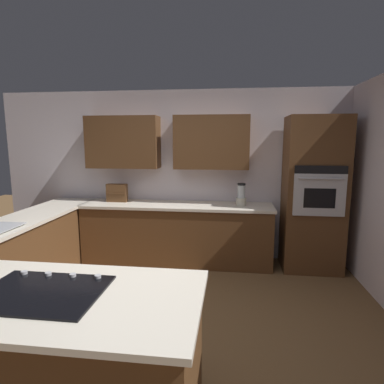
% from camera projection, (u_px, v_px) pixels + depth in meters
% --- Properties ---
extents(ground_plane, '(14.00, 14.00, 0.00)m').
position_uv_depth(ground_plane, '(158.00, 326.00, 3.19)').
color(ground_plane, brown).
extents(wall_back, '(6.00, 0.44, 2.60)m').
position_uv_depth(wall_back, '(182.00, 166.00, 4.96)').
color(wall_back, silver).
rests_on(wall_back, ground).
extents(lower_cabinets_back, '(2.80, 0.60, 0.86)m').
position_uv_depth(lower_cabinets_back, '(177.00, 235.00, 4.81)').
color(lower_cabinets_back, brown).
rests_on(lower_cabinets_back, ground).
extents(countertop_back, '(2.84, 0.64, 0.04)m').
position_uv_depth(countertop_back, '(177.00, 205.00, 4.74)').
color(countertop_back, silver).
rests_on(countertop_back, lower_cabinets_back).
extents(lower_cabinets_side, '(0.60, 2.90, 0.86)m').
position_uv_depth(lower_cabinets_side, '(22.00, 257.00, 3.88)').
color(lower_cabinets_side, brown).
rests_on(lower_cabinets_side, ground).
extents(countertop_side, '(0.64, 2.94, 0.04)m').
position_uv_depth(countertop_side, '(19.00, 221.00, 3.81)').
color(countertop_side, silver).
rests_on(countertop_side, lower_cabinets_side).
extents(island_base, '(1.93, 0.88, 0.86)m').
position_uv_depth(island_base, '(47.00, 362.00, 2.05)').
color(island_base, brown).
rests_on(island_base, ground).
extents(island_top, '(2.01, 0.96, 0.04)m').
position_uv_depth(island_top, '(41.00, 296.00, 1.98)').
color(island_top, silver).
rests_on(island_top, island_base).
extents(wall_oven, '(0.80, 0.66, 2.17)m').
position_uv_depth(wall_oven, '(313.00, 195.00, 4.47)').
color(wall_oven, brown).
rests_on(wall_oven, ground).
extents(cooktop, '(0.76, 0.56, 0.03)m').
position_uv_depth(cooktop, '(42.00, 292.00, 1.98)').
color(cooktop, black).
rests_on(cooktop, island_top).
extents(blender, '(0.15, 0.15, 0.32)m').
position_uv_depth(blender, '(241.00, 196.00, 4.64)').
color(blender, beige).
rests_on(blender, countertop_back).
extents(spice_rack, '(0.32, 0.11, 0.28)m').
position_uv_depth(spice_rack, '(117.00, 193.00, 4.91)').
color(spice_rack, brown).
rests_on(spice_rack, countertop_back).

